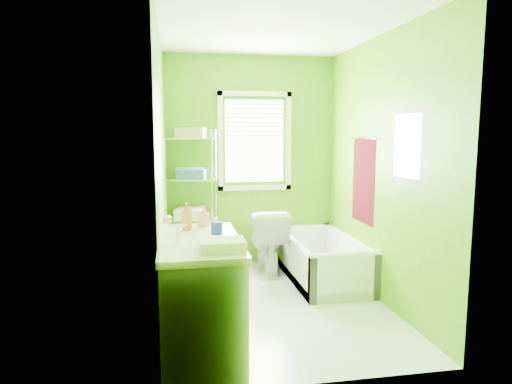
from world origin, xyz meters
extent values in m
plane|color=silver|center=(0.00, 0.00, 0.00)|extent=(2.90, 2.90, 0.00)
cube|color=#488D06|center=(0.00, 1.45, 1.30)|extent=(2.10, 0.04, 2.60)
cube|color=#488D06|center=(0.00, -1.45, 1.30)|extent=(2.10, 0.04, 2.60)
cube|color=#488D06|center=(-1.05, 0.00, 1.30)|extent=(0.04, 2.90, 2.60)
cube|color=#488D06|center=(1.05, 0.00, 1.30)|extent=(0.04, 2.90, 2.60)
cube|color=white|center=(0.00, 0.00, 2.60)|extent=(2.10, 2.90, 0.04)
cube|color=white|center=(0.05, 1.44, 1.55)|extent=(0.74, 0.01, 1.01)
cube|color=white|center=(0.05, 1.42, 0.97)|extent=(0.92, 0.05, 0.06)
cube|color=white|center=(0.05, 1.42, 2.13)|extent=(0.92, 0.05, 0.06)
cube|color=white|center=(-0.38, 1.42, 1.55)|extent=(0.06, 0.05, 1.22)
cube|color=white|center=(0.48, 1.42, 1.55)|extent=(0.06, 0.05, 1.22)
cube|color=white|center=(0.05, 1.42, 1.84)|extent=(0.72, 0.02, 0.50)
cube|color=white|center=(-1.04, -1.00, 1.00)|extent=(0.02, 0.80, 2.00)
sphere|color=gold|center=(-1.00, -0.67, 1.00)|extent=(0.07, 0.07, 0.07)
cube|color=#40070D|center=(1.04, 0.35, 1.15)|extent=(0.02, 0.58, 0.90)
cylinder|color=silver|center=(1.02, 0.35, 1.60)|extent=(0.02, 0.62, 0.02)
cube|color=#CC5972|center=(1.04, -0.55, 1.55)|extent=(0.02, 0.54, 0.64)
cube|color=white|center=(1.03, -0.55, 1.55)|extent=(0.01, 0.44, 0.54)
cube|color=white|center=(0.68, 0.67, 0.05)|extent=(0.73, 1.57, 0.10)
cube|color=white|center=(0.36, 0.67, 0.23)|extent=(0.07, 1.57, 0.47)
cube|color=white|center=(1.01, 0.67, 0.23)|extent=(0.07, 1.57, 0.47)
cube|color=white|center=(0.68, -0.08, 0.23)|extent=(0.73, 0.07, 0.47)
cube|color=white|center=(0.68, 1.41, 0.23)|extent=(0.73, 0.07, 0.47)
cylinder|color=white|center=(0.68, -0.08, 0.47)|extent=(0.73, 0.07, 0.07)
cylinder|color=#1252AA|center=(0.68, 0.13, 0.13)|extent=(0.30, 0.30, 0.05)
cylinder|color=yellow|center=(0.68, 0.13, 0.18)|extent=(0.29, 0.29, 0.04)
cube|color=#1252AA|center=(0.69, 0.25, 0.23)|extent=(0.22, 0.05, 0.20)
imported|color=white|center=(0.13, 1.00, 0.39)|extent=(0.47, 0.78, 0.78)
cube|color=white|center=(-0.77, -0.83, 0.41)|extent=(0.57, 1.14, 0.83)
cube|color=white|center=(-0.77, -0.83, 0.85)|extent=(0.60, 1.17, 0.05)
ellipsoid|color=white|center=(-0.75, -0.99, 0.85)|extent=(0.39, 0.51, 0.14)
cylinder|color=silver|center=(-0.93, -0.99, 0.95)|extent=(0.03, 0.03, 0.16)
cylinder|color=silver|center=(-0.93, -0.99, 1.02)|extent=(0.12, 0.02, 0.02)
imported|color=#D25F3D|center=(-0.85, -0.51, 0.99)|extent=(0.12, 0.12, 0.23)
imported|color=pink|center=(-0.71, -0.37, 0.96)|extent=(0.11, 0.11, 0.17)
cylinder|color=#172699|center=(-0.63, -0.70, 0.93)|extent=(0.09, 0.09, 0.10)
cube|color=silver|center=(-0.63, -1.20, 0.91)|extent=(0.31, 0.24, 0.08)
cylinder|color=silver|center=(-1.05, 1.14, 0.85)|extent=(0.02, 0.02, 1.70)
cylinder|color=silver|center=(-0.98, 1.47, 0.85)|extent=(0.02, 0.02, 1.70)
cylinder|color=silver|center=(-0.52, 1.03, 0.85)|extent=(0.02, 0.02, 1.70)
cylinder|color=silver|center=(-0.45, 1.35, 0.85)|extent=(0.02, 0.02, 1.70)
cube|color=silver|center=(-0.75, 1.25, 0.16)|extent=(0.63, 0.47, 0.02)
cube|color=silver|center=(-0.75, 1.25, 0.64)|extent=(0.63, 0.47, 0.02)
cube|color=silver|center=(-0.75, 1.25, 1.11)|extent=(0.63, 0.47, 0.02)
cube|color=silver|center=(-0.75, 1.25, 1.59)|extent=(0.63, 0.47, 0.02)
cube|color=#CD8CA4|center=(-0.76, 1.14, 1.66)|extent=(0.36, 0.28, 0.12)
cube|color=silver|center=(-0.71, 1.37, 1.66)|extent=(0.36, 0.28, 0.12)
cube|color=#2A529B|center=(-0.75, 1.14, 1.18)|extent=(0.36, 0.28, 0.12)
cube|color=#FEF29B|center=(-0.75, 1.38, 1.18)|extent=(0.36, 0.28, 0.12)
cube|color=silver|center=(-0.79, 1.17, 0.70)|extent=(0.36, 0.28, 0.12)
cube|color=#CD8CA4|center=(-0.73, 1.38, 0.70)|extent=(0.36, 0.28, 0.12)
cube|color=#CD8CA4|center=(-0.47, 1.18, 0.38)|extent=(0.09, 0.30, 0.53)
camera|label=1|loc=(-0.93, -4.19, 1.67)|focal=32.00mm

